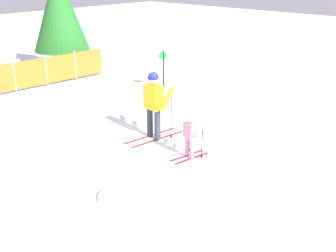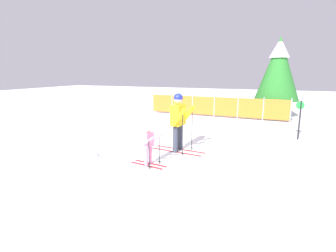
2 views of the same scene
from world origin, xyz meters
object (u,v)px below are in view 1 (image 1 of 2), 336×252
(skier_child, at_px, (190,133))
(trail_marker, at_px, (163,66))
(skier_adult, at_px, (154,100))
(safety_fence, at_px, (14,77))
(conifer_far, at_px, (59,8))

(skier_child, height_order, trail_marker, trail_marker)
(skier_adult, xyz_separation_m, trail_marker, (3.44, 2.95, -0.18))
(safety_fence, bearing_deg, skier_child, -89.19)
(conifer_far, bearing_deg, skier_adult, -108.16)
(skier_adult, bearing_deg, skier_child, -94.01)
(skier_adult, xyz_separation_m, safety_fence, (-0.39, 6.47, -0.47))
(conifer_far, distance_m, trail_marker, 5.32)
(skier_adult, distance_m, trail_marker, 4.54)
(skier_child, xyz_separation_m, trail_marker, (3.72, 4.39, 0.25))
(safety_fence, height_order, trail_marker, trail_marker)
(skier_adult, relative_size, conifer_far, 0.42)
(skier_child, distance_m, safety_fence, 7.91)
(skier_child, relative_size, safety_fence, 0.14)
(skier_child, bearing_deg, conifer_far, 82.43)
(skier_child, distance_m, trail_marker, 5.76)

